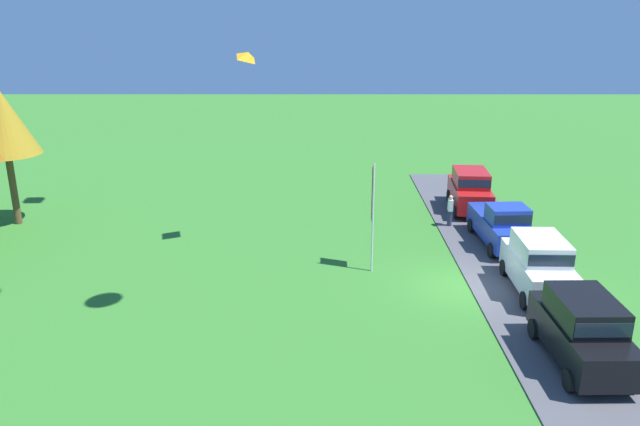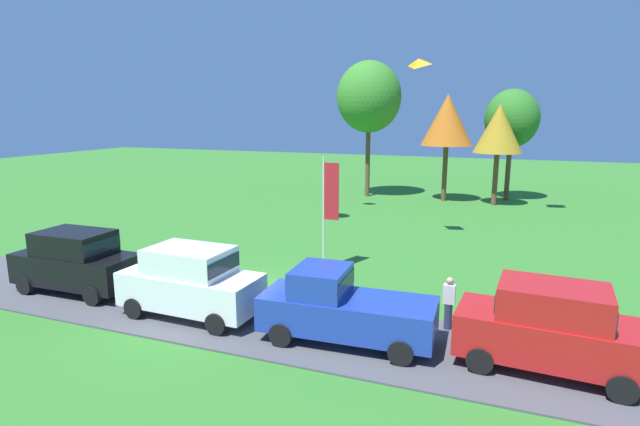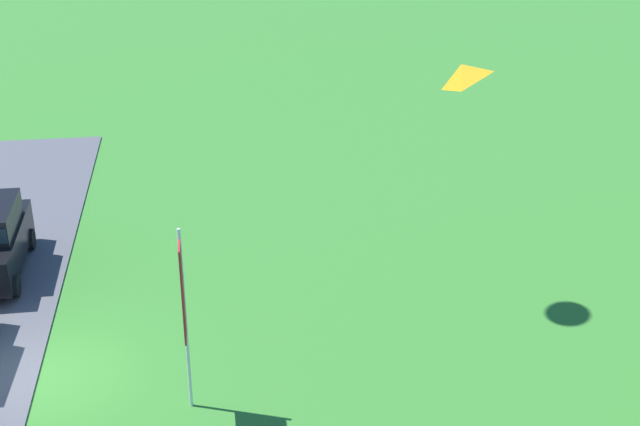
{
  "view_description": "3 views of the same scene",
  "coord_description": "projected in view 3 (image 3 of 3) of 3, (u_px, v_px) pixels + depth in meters",
  "views": [
    {
      "loc": [
        -23.33,
        5.81,
        10.88
      ],
      "look_at": [
        1.58,
        5.84,
        2.67
      ],
      "focal_mm": 35.0,
      "sensor_mm": 36.0,
      "label": 1
    },
    {
      "loc": [
        8.88,
        -15.66,
        6.59
      ],
      "look_at": [
        1.48,
        3.65,
        2.39
      ],
      "focal_mm": 28.0,
      "sensor_mm": 36.0,
      "label": 2
    },
    {
      "loc": [
        19.6,
        4.39,
        13.36
      ],
      "look_at": [
        1.54,
        6.78,
        4.92
      ],
      "focal_mm": 50.0,
      "sensor_mm": 36.0,
      "label": 3
    }
  ],
  "objects": [
    {
      "name": "flag_banner",
      "position": [
        184.0,
        303.0,
        20.18
      ],
      "size": [
        0.71,
        0.08,
        4.78
      ],
      "color": "silver",
      "rests_on": "ground"
    },
    {
      "name": "ground_plane",
      "position": [
        49.0,
        377.0,
        22.72
      ],
      "size": [
        120.0,
        120.0,
        0.0
      ],
      "primitive_type": "plane",
      "color": "#337528"
    },
    {
      "name": "kite_diamond_mid_center",
      "position": [
        461.0,
        73.0,
        16.05
      ],
      "size": [
        1.23,
        1.14,
        0.6
      ],
      "primitive_type": "pyramid",
      "rotation": [
        0.43,
        0.0,
        5.85
      ],
      "color": "orange"
    }
  ]
}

